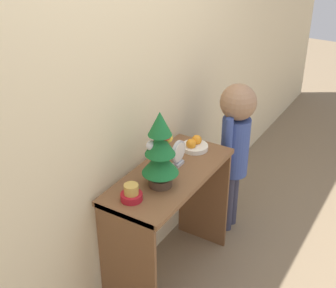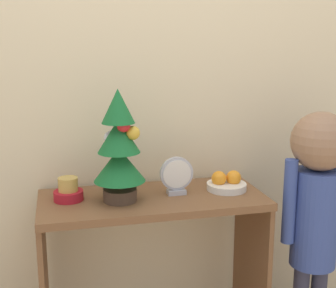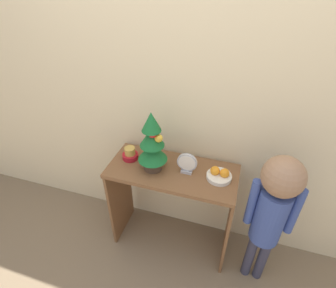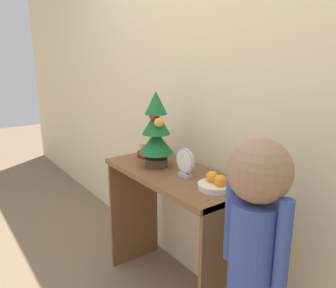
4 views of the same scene
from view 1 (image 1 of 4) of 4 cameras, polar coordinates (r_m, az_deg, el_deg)
ground_plane at (r=3.08m, az=3.50°, el=-16.94°), size 12.00×12.00×0.00m
back_wall at (r=2.58m, az=-4.45°, el=6.91°), size 7.00×0.05×2.50m
console_table at (r=2.79m, az=0.21°, el=-7.15°), size 0.90×0.40×0.78m
mini_tree at (r=2.45m, az=-0.96°, el=-0.82°), size 0.20×0.20×0.44m
fruit_bowl at (r=2.90m, az=3.24°, el=-0.12°), size 0.17×0.17×0.08m
singing_bowl at (r=2.44m, az=-4.48°, el=-6.08°), size 0.12×0.12×0.09m
desk_clock at (r=2.71m, az=1.26°, el=-1.16°), size 0.14×0.04×0.16m
child_figure at (r=3.16m, az=8.26°, el=1.00°), size 0.30×0.24×1.12m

